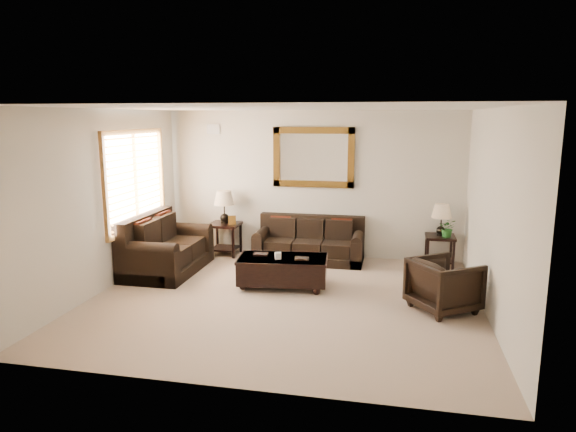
% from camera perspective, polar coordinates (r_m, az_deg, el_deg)
% --- Properties ---
extents(room, '(5.51, 5.01, 2.71)m').
position_cam_1_polar(room, '(7.12, -0.47, 1.00)').
color(room, gray).
rests_on(room, ground).
extents(window, '(0.07, 1.96, 1.66)m').
position_cam_1_polar(window, '(8.87, -16.54, 3.83)').
color(window, white).
rests_on(window, room).
extents(mirror, '(1.50, 0.06, 1.10)m').
position_cam_1_polar(mirror, '(9.46, 2.84, 6.52)').
color(mirror, '#4C270F').
rests_on(mirror, room).
extents(air_vent, '(0.25, 0.02, 0.18)m').
position_cam_1_polar(air_vent, '(9.93, -8.31, 9.52)').
color(air_vent, '#999999').
rests_on(air_vent, room).
extents(sofa, '(1.94, 0.84, 0.80)m').
position_cam_1_polar(sofa, '(9.37, 2.41, -3.21)').
color(sofa, black).
rests_on(sofa, room).
extents(loveseat, '(1.02, 1.72, 0.97)m').
position_cam_1_polar(loveseat, '(8.94, -13.61, -3.76)').
color(loveseat, black).
rests_on(loveseat, room).
extents(end_table_left, '(0.56, 0.56, 1.23)m').
position_cam_1_polar(end_table_left, '(9.71, -7.07, 0.31)').
color(end_table_left, black).
rests_on(end_table_left, room).
extents(end_table_right, '(0.50, 0.50, 1.10)m').
position_cam_1_polar(end_table_right, '(9.29, 16.63, -1.06)').
color(end_table_right, black).
rests_on(end_table_right, room).
extents(coffee_table, '(1.43, 0.87, 0.58)m').
position_cam_1_polar(coffee_table, '(7.93, -0.59, -5.83)').
color(coffee_table, black).
rests_on(coffee_table, room).
extents(armchair, '(1.02, 1.04, 0.79)m').
position_cam_1_polar(armchair, '(7.25, 16.97, -7.08)').
color(armchair, black).
rests_on(armchair, floor).
extents(potted_plant, '(0.32, 0.35, 0.25)m').
position_cam_1_polar(potted_plant, '(9.22, 17.33, -1.50)').
color(potted_plant, '#1F571E').
rests_on(potted_plant, end_table_right).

